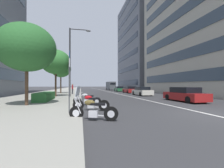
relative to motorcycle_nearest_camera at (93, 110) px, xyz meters
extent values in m
plane|color=#303033|center=(0.17, -6.08, -0.43)|extent=(400.00, 400.00, 0.00)
cube|color=gray|center=(30.17, 4.79, -0.36)|extent=(160.00, 8.73, 0.15)
cube|color=silver|center=(35.17, -6.08, -0.43)|extent=(110.00, 0.16, 0.01)
cylinder|color=black|center=(0.23, 0.68, -0.13)|extent=(0.31, 0.62, 0.61)
cylinder|color=silver|center=(0.23, 0.68, -0.13)|extent=(0.22, 0.33, 0.31)
cylinder|color=black|center=(-0.27, -0.76, -0.13)|extent=(0.31, 0.62, 0.61)
cylinder|color=silver|center=(-0.27, -0.76, -0.13)|extent=(0.22, 0.33, 0.31)
cube|color=silver|center=(-0.02, -0.04, -0.14)|extent=(0.37, 0.44, 0.28)
cube|color=black|center=(-0.08, -0.21, 0.27)|extent=(0.42, 0.68, 0.10)
ellipsoid|color=brown|center=(0.04, 0.12, 0.33)|extent=(0.38, 0.51, 0.24)
cylinder|color=silver|center=(0.14, 0.63, 0.18)|extent=(0.14, 0.31, 0.64)
cylinder|color=silver|center=(0.27, 0.58, 0.18)|extent=(0.14, 0.31, 0.64)
cylinder|color=silver|center=(0.18, 0.53, 0.63)|extent=(0.58, 0.23, 0.04)
sphere|color=silver|center=(0.24, 0.70, 0.51)|extent=(0.14, 0.14, 0.14)
cube|color=#B2BCC6|center=(0.21, 0.62, 0.81)|extent=(0.46, 0.26, 0.44)
cylinder|color=silver|center=(0.02, -0.35, -0.25)|extent=(0.31, 0.68, 0.16)
cylinder|color=black|center=(2.77, 0.65, -0.11)|extent=(0.30, 0.66, 0.65)
cylinder|color=silver|center=(2.77, 0.65, -0.11)|extent=(0.22, 0.35, 0.33)
cylinder|color=black|center=(2.33, -0.86, -0.11)|extent=(0.30, 0.66, 0.65)
cylinder|color=silver|center=(2.33, -0.86, -0.11)|extent=(0.22, 0.35, 0.33)
cube|color=silver|center=(2.55, -0.11, -0.12)|extent=(0.36, 0.44, 0.28)
cube|color=black|center=(2.50, -0.28, 0.29)|extent=(0.39, 0.68, 0.10)
ellipsoid|color=#AD1116|center=(2.60, 0.06, 0.35)|extent=(0.36, 0.51, 0.24)
cylinder|color=silver|center=(2.68, 0.59, 0.20)|extent=(0.13, 0.32, 0.64)
cylinder|color=silver|center=(2.82, 0.55, 0.20)|extent=(0.13, 0.32, 0.64)
cylinder|color=silver|center=(2.73, 0.49, 0.65)|extent=(0.59, 0.20, 0.04)
sphere|color=silver|center=(2.78, 0.66, 0.53)|extent=(0.14, 0.14, 0.14)
cylinder|color=silver|center=(2.61, -0.41, -0.24)|extent=(0.28, 0.68, 0.16)
cylinder|color=black|center=(5.43, 0.77, -0.12)|extent=(0.34, 0.62, 0.62)
cylinder|color=silver|center=(5.43, 0.77, -0.12)|extent=(0.24, 0.34, 0.31)
cylinder|color=black|center=(4.84, -0.70, -0.12)|extent=(0.34, 0.62, 0.62)
cylinder|color=silver|center=(4.84, -0.70, -0.12)|extent=(0.24, 0.34, 0.31)
cube|color=silver|center=(5.14, 0.03, -0.14)|extent=(0.38, 0.45, 0.28)
cube|color=black|center=(5.07, -0.13, 0.28)|extent=(0.44, 0.68, 0.10)
ellipsoid|color=#B2B2B7|center=(5.20, 0.19, 0.34)|extent=(0.39, 0.52, 0.24)
cylinder|color=silver|center=(5.34, 0.72, 0.18)|extent=(0.16, 0.31, 0.64)
cylinder|color=silver|center=(5.47, 0.67, 0.18)|extent=(0.16, 0.31, 0.64)
cylinder|color=silver|center=(5.37, 0.62, 0.64)|extent=(0.57, 0.26, 0.04)
sphere|color=silver|center=(5.44, 0.79, 0.52)|extent=(0.14, 0.14, 0.14)
cube|color=#B2BCC6|center=(5.41, 0.71, 0.82)|extent=(0.45, 0.28, 0.44)
cylinder|color=silver|center=(5.16, -0.28, -0.25)|extent=(0.34, 0.67, 0.16)
cube|color=maroon|center=(6.05, -9.07, 0.06)|extent=(4.55, 1.82, 0.68)
cube|color=black|center=(6.03, -9.07, 0.66)|extent=(2.46, 1.65, 0.51)
cylinder|color=black|center=(7.53, -8.25, -0.12)|extent=(0.62, 0.23, 0.62)
cylinder|color=black|center=(7.56, -9.84, -0.12)|extent=(0.62, 0.23, 0.62)
cylinder|color=black|center=(4.55, -8.31, -0.12)|extent=(0.62, 0.23, 0.62)
cylinder|color=black|center=(4.57, -9.89, -0.12)|extent=(0.62, 0.23, 0.62)
cube|color=beige|center=(14.97, -8.55, 0.06)|extent=(4.24, 1.81, 0.68)
cube|color=black|center=(14.85, -8.55, 0.63)|extent=(2.16, 1.64, 0.46)
cylinder|color=black|center=(16.35, -7.74, -0.12)|extent=(0.62, 0.23, 0.62)
cylinder|color=black|center=(16.37, -9.33, -0.12)|extent=(0.62, 0.23, 0.62)
cylinder|color=black|center=(13.57, -7.78, -0.12)|extent=(0.62, 0.23, 0.62)
cylinder|color=black|center=(13.59, -9.37, -0.12)|extent=(0.62, 0.23, 0.62)
cube|color=maroon|center=(22.41, -9.05, 0.07)|extent=(4.24, 1.84, 0.70)
cube|color=black|center=(22.27, -9.05, 0.64)|extent=(2.27, 1.68, 0.46)
cylinder|color=black|center=(23.80, -8.22, -0.12)|extent=(0.62, 0.22, 0.62)
cylinder|color=black|center=(23.81, -9.86, -0.12)|extent=(0.62, 0.22, 0.62)
cylinder|color=black|center=(21.01, -8.24, -0.12)|extent=(0.62, 0.22, 0.62)
cylinder|color=black|center=(21.02, -9.89, -0.12)|extent=(0.62, 0.22, 0.62)
cube|color=#236038|center=(29.78, -8.82, 0.06)|extent=(4.18, 1.87, 0.68)
cube|color=black|center=(29.83, -8.83, 0.63)|extent=(2.18, 1.70, 0.46)
cylinder|color=black|center=(31.16, -8.02, -0.12)|extent=(0.62, 0.23, 0.62)
cylinder|color=black|center=(31.13, -9.67, -0.12)|extent=(0.62, 0.23, 0.62)
cylinder|color=black|center=(28.42, -7.98, -0.12)|extent=(0.62, 0.23, 0.62)
cylinder|color=black|center=(28.39, -9.63, -0.12)|extent=(0.62, 0.23, 0.62)
cube|color=#4C5156|center=(42.23, -9.14, 1.03)|extent=(5.90, 2.28, 2.48)
cube|color=black|center=(39.34, -9.25, 1.57)|extent=(0.11, 1.73, 0.56)
cylinder|color=black|center=(44.18, -8.13, -0.07)|extent=(0.73, 0.29, 0.72)
cylinder|color=black|center=(44.25, -9.99, -0.07)|extent=(0.73, 0.29, 0.72)
cylinder|color=black|center=(40.22, -8.29, -0.07)|extent=(0.73, 0.29, 0.72)
cylinder|color=black|center=(40.29, -10.14, -0.07)|extent=(0.73, 0.29, 0.72)
cylinder|color=#47494C|center=(1.08, 1.05, 1.07)|extent=(0.06, 0.06, 2.71)
cube|color=silver|center=(1.08, 1.03, 2.17)|extent=(0.32, 0.02, 0.40)
cylinder|color=#232326|center=(12.37, 1.79, 3.86)|extent=(0.18, 0.18, 8.29)
cylinder|color=#232326|center=(12.37, 0.68, 7.91)|extent=(0.10, 2.21, 0.10)
ellipsoid|color=slate|center=(12.37, -0.42, 7.83)|extent=(0.44, 0.60, 0.20)
cube|color=#194C99|center=(12.02, 1.79, 4.59)|extent=(0.56, 0.03, 1.10)
cube|color=#194C99|center=(12.72, 1.79, 4.59)|extent=(0.56, 0.03, 1.10)
cube|color=#28602D|center=(8.25, 3.69, 0.08)|extent=(4.28, 1.10, 0.73)
cylinder|color=#473323|center=(4.84, 4.14, 0.97)|extent=(0.22, 0.22, 2.51)
ellipsoid|color=#265B28|center=(4.84, 4.14, 3.67)|extent=(3.87, 3.87, 3.29)
cylinder|color=#473323|center=(13.40, 3.56, 1.19)|extent=(0.22, 0.22, 2.94)
ellipsoid|color=#2D6B2D|center=(13.40, 3.56, 4.01)|extent=(3.59, 3.59, 3.05)
cylinder|color=#473323|center=(21.45, 3.93, 1.20)|extent=(0.22, 0.22, 2.97)
ellipsoid|color=#2D6B2D|center=(21.45, 3.93, 3.99)|extent=(3.49, 3.49, 2.96)
cube|color=#2D2D33|center=(18.62, 1.79, 0.13)|extent=(0.34, 0.26, 0.82)
cube|color=maroon|center=(18.62, 1.79, 0.82)|extent=(0.42, 0.29, 0.56)
sphere|color=#8C6647|center=(18.62, 1.79, 1.21)|extent=(0.22, 0.22, 0.22)
cube|color=#384756|center=(13.22, -14.54, 2.36)|extent=(26.21, 0.08, 1.50)
cube|color=#384756|center=(13.22, -14.54, 5.70)|extent=(26.21, 0.08, 1.50)
cube|color=#384756|center=(13.22, -14.54, 9.03)|extent=(26.21, 0.08, 1.50)
cube|color=#384756|center=(13.22, -14.54, 12.37)|extent=(26.21, 0.08, 1.50)
cube|color=slate|center=(42.85, -24.17, 14.86)|extent=(23.96, 19.18, 30.59)
cube|color=#232D3D|center=(42.85, -14.54, 2.01)|extent=(21.56, 0.08, 1.50)
cube|color=#232D3D|center=(42.85, -14.54, 6.40)|extent=(21.56, 0.08, 1.50)
cube|color=#232D3D|center=(42.85, -14.54, 10.79)|extent=(21.56, 0.08, 1.50)
cube|color=#232D3D|center=(42.85, -14.54, 15.17)|extent=(21.56, 0.08, 1.50)
cube|color=#232D3D|center=(42.85, -14.54, 19.56)|extent=(21.56, 0.08, 1.50)
cube|color=#232D3D|center=(42.85, -14.54, 23.94)|extent=(21.56, 0.08, 1.50)
cube|color=#232D3D|center=(42.85, -14.54, 28.33)|extent=(21.56, 0.08, 1.50)
camera|label=1|loc=(-6.59, 0.50, 1.07)|focal=24.44mm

